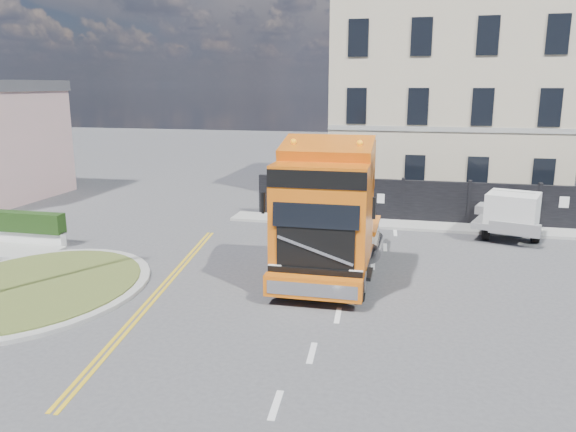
# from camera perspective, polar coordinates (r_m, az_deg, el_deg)

# --- Properties ---
(ground) EXTENTS (120.00, 120.00, 0.00)m
(ground) POSITION_cam_1_polar(r_m,az_deg,el_deg) (19.15, -1.65, -6.14)
(ground) COLOR #424244
(ground) RESTS_ON ground
(traffic_island) EXTENTS (6.80, 6.80, 0.17)m
(traffic_island) POSITION_cam_1_polar(r_m,az_deg,el_deg) (19.60, -24.42, -6.65)
(traffic_island) COLOR #979791
(traffic_island) RESTS_ON ground
(hoarding_fence) EXTENTS (18.80, 0.25, 2.00)m
(hoarding_fence) POSITION_cam_1_polar(r_m,az_deg,el_deg) (27.06, 16.93, 1.23)
(hoarding_fence) COLOR black
(hoarding_fence) RESTS_ON ground
(georgian_building) EXTENTS (12.30, 10.30, 12.80)m
(georgian_building) POSITION_cam_1_polar(r_m,az_deg,el_deg) (34.00, 15.78, 11.73)
(georgian_building) COLOR #BBAF95
(georgian_building) RESTS_ON ground
(pavement_far) EXTENTS (20.00, 1.60, 0.12)m
(pavement_far) POSITION_cam_1_polar(r_m,az_deg,el_deg) (26.36, 15.72, -1.10)
(pavement_far) COLOR #979791
(pavement_far) RESTS_ON ground
(truck) EXTENTS (2.94, 7.68, 4.59)m
(truck) POSITION_cam_1_polar(r_m,az_deg,el_deg) (18.32, 3.99, -0.35)
(truck) COLOR black
(truck) RESTS_ON ground
(flatbed_pickup) EXTENTS (3.28, 5.30, 2.03)m
(flatbed_pickup) POSITION_cam_1_polar(r_m,az_deg,el_deg) (25.37, 21.61, 0.32)
(flatbed_pickup) COLOR slate
(flatbed_pickup) RESTS_ON ground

